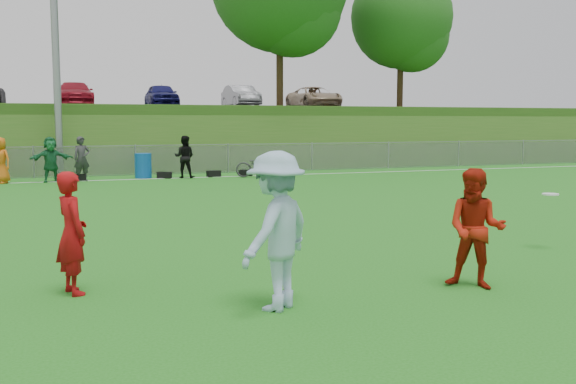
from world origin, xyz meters
name	(u,v)px	position (x,y,z in m)	size (l,w,h in m)	color
ground	(320,296)	(0.00, 0.00, 0.00)	(120.00, 120.00, 0.00)	#1E6A16
sideline_far	(142,179)	(0.00, 18.00, 0.01)	(60.00, 0.10, 0.01)	white
fence	(136,160)	(0.00, 20.00, 0.65)	(58.00, 0.06, 1.30)	gray
light_pole	(54,11)	(-3.00, 20.80, 6.71)	(1.20, 0.40, 12.15)	gray
berm	(113,135)	(0.00, 31.00, 1.50)	(120.00, 18.00, 3.00)	#2B5819
parking_lot	(109,108)	(0.00, 33.00, 3.05)	(120.00, 12.00, 0.10)	black
tree_green_far	(404,23)	(16.16, 25.92, 7.96)	(5.88, 5.88, 8.19)	black
car_row	(89,95)	(-1.17, 32.00, 3.82)	(32.04, 5.18, 1.44)	silver
spectator_row	(66,159)	(-2.82, 18.00, 0.85)	(8.21, 0.91, 1.69)	red
gear_bags	(178,175)	(1.41, 18.10, 0.13)	(7.20, 0.49, 0.26)	black
player_red_left	(72,233)	(-3.01, 1.21, 0.81)	(0.59, 0.39, 1.62)	#A40B0E
player_red_center	(476,229)	(2.13, -0.35, 0.82)	(0.79, 0.62, 1.63)	#A81B0B
player_blue	(276,231)	(-0.72, -0.36, 0.96)	(1.23, 0.71, 1.91)	#98BBD3
frisbee	(551,194)	(5.00, 1.43, 0.98)	(0.29, 0.29, 0.03)	silver
recycling_bin	(143,166)	(0.12, 18.51, 0.50)	(0.66, 0.66, 0.99)	#0E4B9F
bicycle	(259,166)	(4.54, 17.20, 0.48)	(0.64, 1.84, 0.97)	#2C2C2F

